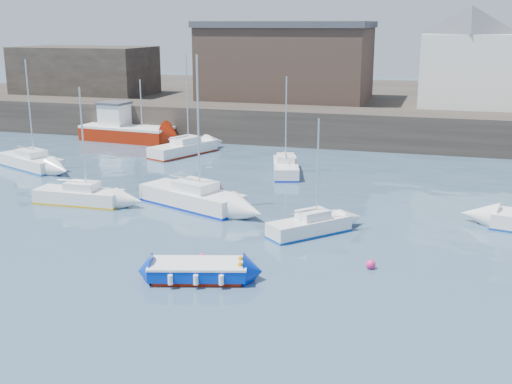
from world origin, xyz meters
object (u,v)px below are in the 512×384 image
(sailboat_f, at_px, (286,167))
(sailboat_e, at_px, (30,161))
(buoy_near, at_px, (202,261))
(buoy_mid, at_px, (370,269))
(fishing_boat, at_px, (125,129))
(sailboat_b, at_px, (192,197))
(blue_dinghy, at_px, (198,270))
(buoy_far, at_px, (218,189))
(sailboat_a, at_px, (79,196))
(sailboat_h, at_px, (184,148))
(sailboat_c, at_px, (310,226))

(sailboat_f, bearing_deg, sailboat_e, -169.07)
(buoy_near, bearing_deg, buoy_mid, 8.99)
(fishing_boat, relative_size, buoy_mid, 20.34)
(sailboat_b, distance_m, buoy_mid, 12.96)
(blue_dinghy, xyz_separation_m, buoy_mid, (6.66, 3.28, -0.42))
(buoy_mid, bearing_deg, buoy_far, 134.66)
(buoy_near, bearing_deg, blue_dinghy, -73.28)
(sailboat_a, height_order, buoy_near, sailboat_a)
(buoy_mid, bearing_deg, sailboat_a, 162.57)
(fishing_boat, distance_m, buoy_mid, 35.31)
(sailboat_h, bearing_deg, sailboat_a, -90.85)
(sailboat_b, height_order, sailboat_e, sailboat_b)
(sailboat_b, relative_size, sailboat_c, 1.49)
(sailboat_a, bearing_deg, sailboat_h, 89.15)
(sailboat_c, bearing_deg, sailboat_f, 109.06)
(blue_dinghy, bearing_deg, buoy_far, 106.59)
(sailboat_c, bearing_deg, fishing_boat, 135.15)
(sailboat_e, relative_size, buoy_far, 18.46)
(sailboat_h, relative_size, buoy_near, 21.99)
(sailboat_a, bearing_deg, sailboat_e, 139.23)
(sailboat_c, height_order, sailboat_h, sailboat_h)
(sailboat_f, bearing_deg, fishing_boat, 152.96)
(sailboat_b, bearing_deg, blue_dinghy, -66.79)
(fishing_boat, relative_size, buoy_near, 23.98)
(sailboat_a, height_order, sailboat_h, sailboat_h)
(sailboat_c, bearing_deg, sailboat_b, 158.06)
(fishing_boat, distance_m, sailboat_c, 30.15)
(sailboat_h, distance_m, buoy_near, 24.00)
(blue_dinghy, distance_m, sailboat_f, 19.70)
(sailboat_b, distance_m, sailboat_e, 16.23)
(sailboat_f, bearing_deg, sailboat_c, -70.94)
(fishing_boat, height_order, sailboat_e, sailboat_e)
(sailboat_h, relative_size, buoy_far, 18.60)
(sailboat_f, height_order, sailboat_h, sailboat_h)
(sailboat_b, distance_m, sailboat_h, 15.19)
(sailboat_f, relative_size, buoy_mid, 15.96)
(sailboat_h, distance_m, buoy_far, 11.53)
(blue_dinghy, relative_size, buoy_mid, 10.27)
(buoy_mid, relative_size, buoy_far, 1.00)
(sailboat_e, relative_size, sailboat_h, 0.99)
(blue_dinghy, xyz_separation_m, sailboat_f, (-1.16, 19.67, 0.05))
(sailboat_c, bearing_deg, sailboat_e, 158.17)
(sailboat_b, bearing_deg, buoy_mid, -31.89)
(sailboat_e, bearing_deg, sailboat_f, 10.93)
(sailboat_c, distance_m, sailboat_e, 24.33)
(blue_dinghy, bearing_deg, sailboat_c, 65.89)
(blue_dinghy, distance_m, sailboat_b, 11.02)
(buoy_far, bearing_deg, buoy_mid, -45.34)
(sailboat_e, distance_m, buoy_far, 15.25)
(blue_dinghy, xyz_separation_m, sailboat_b, (-4.34, 10.13, 0.14))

